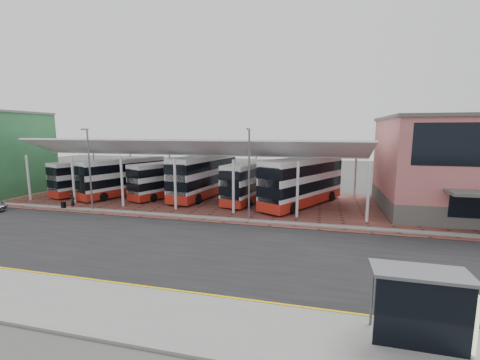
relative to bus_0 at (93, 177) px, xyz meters
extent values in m
plane|color=#40413D|center=(19.89, -13.94, -2.13)|extent=(140.00, 140.00, 0.00)
cube|color=black|center=(19.89, -14.94, -2.12)|extent=(120.00, 14.00, 0.02)
cube|color=brown|center=(21.89, -0.94, -2.10)|extent=(72.00, 16.00, 0.06)
cube|color=slate|center=(19.89, -22.94, -2.06)|extent=(120.00, 4.00, 0.14)
cube|color=slate|center=(19.89, -7.74, -2.06)|extent=(120.00, 0.80, 0.14)
cube|color=#F9C400|center=(19.89, -20.94, -2.10)|extent=(120.00, 0.12, 0.01)
cube|color=#F9C400|center=(19.89, -20.64, -2.10)|extent=(120.00, 0.12, 0.01)
cylinder|color=silver|center=(-4.11, -5.44, 0.47)|extent=(0.26, 0.26, 5.20)
cylinder|color=silver|center=(-4.11, 5.56, 0.17)|extent=(0.26, 0.26, 4.60)
cylinder|color=silver|center=(1.89, -5.44, 0.47)|extent=(0.26, 0.26, 5.20)
cylinder|color=silver|center=(1.89, 5.56, 0.17)|extent=(0.26, 0.26, 4.60)
cylinder|color=silver|center=(7.89, -5.44, 0.47)|extent=(0.26, 0.26, 5.20)
cylinder|color=silver|center=(7.89, 5.56, 0.17)|extent=(0.26, 0.26, 4.60)
cylinder|color=silver|center=(13.89, -5.44, 0.47)|extent=(0.26, 0.26, 5.20)
cylinder|color=silver|center=(13.89, 5.56, 0.17)|extent=(0.26, 0.26, 4.60)
cylinder|color=silver|center=(19.89, -5.44, 0.47)|extent=(0.26, 0.26, 5.20)
cylinder|color=silver|center=(19.89, 5.56, 0.17)|extent=(0.26, 0.26, 4.60)
cylinder|color=silver|center=(25.89, -5.44, 0.47)|extent=(0.26, 0.26, 5.20)
cylinder|color=silver|center=(25.89, 5.56, 0.17)|extent=(0.26, 0.26, 4.60)
cylinder|color=silver|center=(31.89, -5.44, 0.47)|extent=(0.26, 0.26, 5.20)
cylinder|color=silver|center=(31.89, 5.56, 0.17)|extent=(0.26, 0.26, 4.60)
cube|color=white|center=(13.89, -3.24, 3.97)|extent=(37.00, 4.95, 1.95)
cube|color=white|center=(13.89, 2.36, 3.77)|extent=(37.00, 7.12, 1.43)
cube|color=#275C34|center=(-10.11, -2.94, 2.87)|extent=(6.20, 10.00, 10.00)
cube|color=#4E4C49|center=(-10.11, -2.94, 7.97)|extent=(6.40, 10.20, 0.25)
cylinder|color=#595B61|center=(5.89, -7.64, 1.87)|extent=(0.16, 0.16, 8.00)
cube|color=#595B61|center=(5.89, -7.94, 5.87)|extent=(0.15, 0.90, 0.15)
cylinder|color=#595B61|center=(21.89, -7.64, 1.87)|extent=(0.16, 0.16, 8.00)
cube|color=#595B61|center=(21.89, -7.94, 5.87)|extent=(0.15, 0.90, 0.15)
cube|color=silver|center=(0.01, 0.02, 0.13)|extent=(5.39, 10.27, 3.94)
cube|color=#AB2216|center=(0.01, 0.02, -1.47)|extent=(5.44, 10.32, 0.82)
cube|color=black|center=(0.01, 0.02, -0.28)|extent=(5.44, 10.32, 0.87)
cube|color=black|center=(0.01, 0.02, 1.18)|extent=(5.44, 10.32, 0.87)
cube|color=black|center=(-1.59, -4.71, 0.04)|extent=(1.98, 0.75, 3.29)
cylinder|color=black|center=(-2.11, -2.67, -1.61)|extent=(0.54, 0.95, 0.92)
cylinder|color=black|center=(0.06, -3.40, -1.61)|extent=(0.54, 0.95, 0.92)
cylinder|color=black|center=(-0.05, 3.44, -1.61)|extent=(0.54, 0.95, 0.92)
cylinder|color=black|center=(2.12, 2.70, -1.61)|extent=(0.54, 0.95, 0.92)
cube|color=silver|center=(4.54, -0.27, 0.30)|extent=(6.28, 10.99, 4.24)
cube|color=#AB2216|center=(4.54, -0.27, -1.43)|extent=(6.34, 11.04, 0.89)
cube|color=black|center=(4.54, -0.27, -0.15)|extent=(6.34, 11.04, 0.94)
cube|color=black|center=(4.54, -0.27, 1.43)|extent=(6.34, 11.04, 0.94)
cube|color=black|center=(2.57, -5.27, 0.20)|extent=(2.10, 0.91, 3.55)
cylinder|color=black|center=(2.12, -3.05, -1.58)|extent=(0.62, 1.02, 0.99)
cylinder|color=black|center=(4.41, -3.95, -1.58)|extent=(0.62, 1.02, 0.99)
cylinder|color=black|center=(4.68, 3.41, -1.58)|extent=(0.62, 1.02, 0.99)
cylinder|color=black|center=(6.97, 2.50, -1.58)|extent=(0.62, 1.02, 0.99)
cube|color=silver|center=(10.12, 0.56, 0.11)|extent=(5.91, 10.09, 3.90)
cube|color=#AB2216|center=(10.12, 0.56, -1.48)|extent=(5.95, 10.13, 0.82)
cube|color=black|center=(10.12, 0.56, -0.30)|extent=(5.95, 10.13, 0.86)
cube|color=black|center=(10.12, 0.56, 1.15)|extent=(5.95, 10.13, 0.86)
cube|color=black|center=(8.23, -4.01, 0.02)|extent=(1.92, 0.86, 3.27)
cylinder|color=black|center=(7.85, -1.96, -1.62)|extent=(0.58, 0.94, 0.91)
cylinder|color=black|center=(9.95, -2.83, -1.62)|extent=(0.58, 0.94, 0.91)
cylinder|color=black|center=(10.29, 3.94, -1.62)|extent=(0.58, 0.94, 0.91)
cylinder|color=black|center=(12.39, 3.07, -1.62)|extent=(0.58, 0.94, 0.91)
cube|color=silver|center=(14.42, 1.37, 0.54)|extent=(4.60, 12.22, 4.67)
cube|color=#AB2216|center=(14.42, 1.37, -1.36)|extent=(4.65, 12.27, 0.98)
cube|color=black|center=(14.42, 1.37, 0.05)|extent=(4.65, 12.27, 1.03)
cube|color=black|center=(14.42, 1.37, 1.78)|extent=(4.65, 12.27, 1.03)
cube|color=black|center=(13.47, -4.46, 0.43)|extent=(2.43, 0.50, 3.91)
cylinder|color=black|center=(12.47, -2.18, -1.53)|extent=(0.47, 1.12, 1.09)
cylinder|color=black|center=(15.15, -2.62, -1.53)|extent=(0.47, 1.12, 1.09)
cylinder|color=black|center=(13.70, 5.36, -1.53)|extent=(0.47, 1.12, 1.09)
cylinder|color=black|center=(16.38, 4.93, -1.53)|extent=(0.47, 1.12, 1.09)
cube|color=silver|center=(20.35, 0.68, 0.23)|extent=(4.63, 10.81, 4.12)
cube|color=#AB2216|center=(20.35, 0.68, -1.45)|extent=(4.67, 10.86, 0.86)
cube|color=black|center=(20.35, 0.68, -0.20)|extent=(4.67, 10.86, 0.91)
cube|color=black|center=(20.35, 0.68, 1.33)|extent=(4.67, 10.86, 0.91)
cube|color=black|center=(19.22, -4.42, 0.14)|extent=(2.13, 0.56, 3.45)
cylinder|color=black|center=(18.45, -2.35, -1.59)|extent=(0.47, 0.99, 0.96)
cylinder|color=black|center=(20.79, -2.87, -1.59)|extent=(0.47, 0.99, 0.96)
cylinder|color=black|center=(19.92, 4.24, -1.59)|extent=(0.47, 0.99, 0.96)
cylinder|color=black|center=(22.26, 3.72, -1.59)|extent=(0.47, 0.99, 0.96)
cube|color=silver|center=(26.10, -0.33, 0.57)|extent=(8.13, 11.95, 4.73)
cube|color=#AB2216|center=(26.10, -0.33, -1.35)|extent=(8.19, 12.01, 0.99)
cube|color=black|center=(26.10, -0.33, 0.07)|extent=(8.19, 12.01, 1.04)
cube|color=black|center=(26.10, -0.33, 1.83)|extent=(8.19, 12.01, 1.04)
cube|color=black|center=(23.27, -5.61, 0.46)|extent=(2.23, 1.26, 3.96)
cylinder|color=black|center=(23.06, -3.09, -1.52)|extent=(0.79, 1.11, 1.10)
cylinder|color=black|center=(25.49, -4.39, -1.52)|extent=(0.79, 1.11, 1.10)
cylinder|color=black|center=(26.72, 3.73, -1.52)|extent=(0.79, 1.11, 1.10)
cylinder|color=black|center=(29.14, 2.43, -1.52)|extent=(0.79, 1.11, 1.10)
imported|color=black|center=(3.65, -7.69, -1.27)|extent=(0.50, 0.65, 1.59)
cube|color=black|center=(2.72, -7.94, -1.73)|extent=(0.39, 0.28, 0.67)
cube|color=black|center=(31.44, -22.75, -0.68)|extent=(3.13, 0.15, 2.61)
cube|color=#595B61|center=(31.45, -22.12, 0.67)|extent=(3.36, 1.60, 0.13)
cylinder|color=#595B61|center=(29.99, -21.48, -0.68)|extent=(0.11, 0.11, 2.61)
cylinder|color=#595B61|center=(32.92, -21.51, -0.68)|extent=(0.11, 0.11, 2.61)
cube|color=#AEC188|center=(33.12, -22.14, -0.84)|extent=(0.17, 1.15, 2.09)
camera|label=1|loc=(27.79, -34.29, 5.72)|focal=24.00mm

